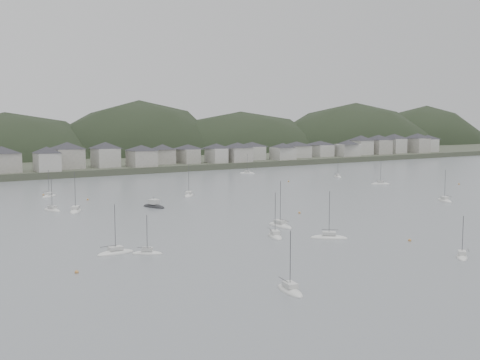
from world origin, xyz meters
TOP-DOWN VIEW (x-y plane):
  - ground at (0.00, 0.00)m, footprint 900.00×900.00m
  - far_shore_land at (0.00, 295.00)m, footprint 900.00×250.00m
  - forested_ridge at (4.83, 269.40)m, footprint 851.55×103.94m
  - waterfront_town at (50.59, 183.34)m, footprint 451.48×28.46m
  - sailboat_lead at (-55.27, 75.81)m, footprint 6.63×9.32m
  - moored_fleet at (-27.61, 54.66)m, footprint 230.22×174.83m
  - motor_launch_far at (-32.90, 71.60)m, footprint 5.40×9.44m
  - mooring_buoys at (-1.28, 53.43)m, footprint 172.57×121.92m

SIDE VIEW (x-z plane):
  - forested_ridge at x=4.83m, z-range -62.57..40.00m
  - ground at x=0.00m, z-range 0.00..0.00m
  - mooring_buoys at x=-1.28m, z-range -0.20..0.50m
  - sailboat_lead at x=-55.27m, z-range -5.97..6.31m
  - moored_fleet at x=-27.61m, z-range -6.53..6.89m
  - motor_launch_far at x=-32.90m, z-range -1.77..2.34m
  - far_shore_land at x=0.00m, z-range 0.00..3.00m
  - waterfront_town at x=50.59m, z-range 2.20..15.12m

